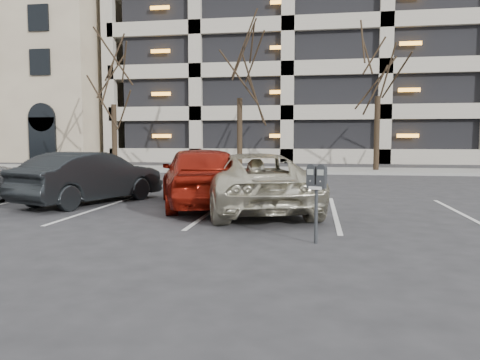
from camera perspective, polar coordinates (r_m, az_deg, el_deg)
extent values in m
plane|color=#28282B|center=(8.65, 2.69, -6.13)|extent=(140.00, 140.00, 0.00)
cube|color=gray|center=(24.50, 6.90, 1.20)|extent=(80.00, 4.00, 0.12)
cube|color=silver|center=(13.46, -27.19, -2.65)|extent=(0.10, 5.20, 0.00)
cube|color=silver|center=(12.02, -16.35, -3.15)|extent=(0.10, 5.20, 0.00)
cube|color=silver|center=(11.11, -3.17, -3.61)|extent=(0.10, 5.20, 0.00)
cube|color=silver|center=(10.87, 11.44, -3.90)|extent=(0.10, 5.20, 0.00)
cube|color=silver|center=(11.34, 25.76, -3.93)|extent=(0.10, 5.20, 0.00)
cube|color=black|center=(44.46, 24.16, 14.06)|extent=(49.92, 19.20, 18.00)
cylinder|color=black|center=(26.77, -15.06, 5.07)|extent=(0.28, 0.28, 3.56)
cylinder|color=black|center=(24.75, -0.04, 5.55)|extent=(0.28, 0.28, 3.81)
cylinder|color=black|center=(24.62, 16.33, 5.35)|extent=(0.28, 0.28, 3.81)
cylinder|color=black|center=(7.57, 9.26, -4.32)|extent=(0.06, 0.06, 0.90)
cube|color=black|center=(7.51, 9.31, -0.78)|extent=(0.32, 0.21, 0.06)
cube|color=silver|center=(7.46, 9.15, -0.97)|extent=(0.21, 0.09, 0.05)
cube|color=gray|center=(7.47, 8.55, 0.96)|extent=(0.10, 0.05, 0.09)
cube|color=gray|center=(7.40, 9.76, 0.91)|extent=(0.10, 0.05, 0.09)
imported|color=beige|center=(10.85, 1.48, -0.25)|extent=(3.66, 5.32, 1.35)
cube|color=#E85704|center=(10.03, -1.15, 3.20)|extent=(0.10, 0.20, 0.01)
imported|color=maroon|center=(11.55, -4.83, 0.50)|extent=(3.20, 4.85, 1.53)
imported|color=black|center=(12.73, -17.75, 0.27)|extent=(2.78, 4.32, 1.34)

